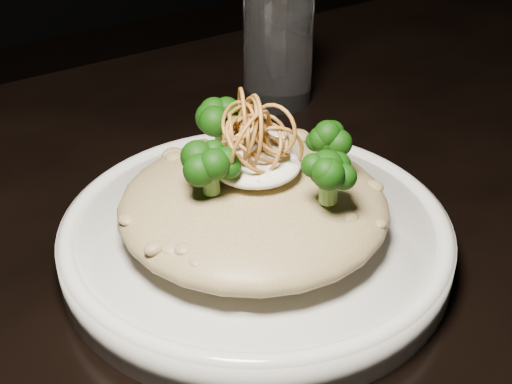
% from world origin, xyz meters
% --- Properties ---
extents(table, '(1.10, 0.80, 0.75)m').
position_xyz_m(table, '(0.00, 0.00, 0.67)').
color(table, black).
rests_on(table, ground).
extents(plate, '(0.28, 0.28, 0.03)m').
position_xyz_m(plate, '(-0.09, -0.00, 0.76)').
color(plate, silver).
rests_on(plate, table).
extents(risotto, '(0.18, 0.18, 0.04)m').
position_xyz_m(risotto, '(-0.10, -0.01, 0.80)').
color(risotto, brown).
rests_on(risotto, plate).
extents(broccoli, '(0.11, 0.11, 0.04)m').
position_xyz_m(broccoli, '(-0.09, -0.01, 0.84)').
color(broccoli, black).
rests_on(broccoli, risotto).
extents(cheese, '(0.06, 0.06, 0.02)m').
position_xyz_m(cheese, '(-0.09, -0.00, 0.83)').
color(cheese, white).
rests_on(cheese, risotto).
extents(shallots, '(0.06, 0.06, 0.04)m').
position_xyz_m(shallots, '(-0.09, 0.00, 0.86)').
color(shallots, brown).
rests_on(shallots, cheese).
extents(drinking_glass, '(0.07, 0.07, 0.12)m').
position_xyz_m(drinking_glass, '(0.07, 0.20, 0.81)').
color(drinking_glass, silver).
rests_on(drinking_glass, table).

